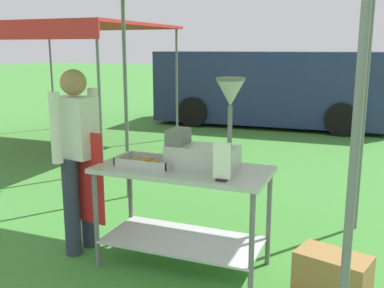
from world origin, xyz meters
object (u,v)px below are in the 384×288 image
Objects in this scene: donut_cart at (183,195)px; donut_tray at (147,163)px; supply_crate at (332,278)px; neighbour_tent at (65,28)px; donut_fryer at (207,141)px; vendor at (78,152)px; van_navy at (271,87)px; menu_sign at (222,164)px.

donut_cart is 0.39m from donut_tray.
supply_crate is (1.49, -0.07, -0.68)m from donut_tray.
neighbour_tent is at bearing 143.79° from supply_crate.
donut_cart is at bearing -165.24° from donut_fryer.
donut_tray is at bearing 1.01° from vendor.
donut_tray reaches higher than donut_cart.
neighbour_tent is (-2.85, -3.80, 1.23)m from van_navy.
van_navy is at bearing 97.98° from donut_fryer.
donut_tray is 1.66× the size of menu_sign.
donut_fryer is at bearing 14.76° from donut_cart.
donut_cart is at bearing 9.60° from donut_tray.
donut_tray is 0.72m from menu_sign.
vendor reaches higher than donut_cart.
neighbour_tent reaches higher than supply_crate.
donut_fryer is 0.14× the size of van_navy.
donut_fryer is 2.55× the size of menu_sign.
menu_sign is (0.69, -0.18, 0.10)m from donut_tray.
menu_sign is 0.51× the size of supply_crate.
donut_fryer is at bearing 11.63° from donut_tray.
supply_crate is (1.01, -0.17, -0.89)m from donut_fryer.
menu_sign is 0.05× the size of van_navy.
donut_fryer is 0.23× the size of neighbour_tent.
vendor reaches higher than donut_tray.
vendor is 4.60m from neighbour_tent.
donut_cart is 1.94× the size of donut_fryer.
neighbour_tent is at bearing 136.81° from donut_cart.
van_navy is at bearing 105.34° from supply_crate.
donut_tray reaches higher than supply_crate.
donut_tray is 7.32m from van_navy.
donut_fryer is 0.37m from menu_sign.
donut_fryer is 5.24m from neighbour_tent.
supply_crate is (1.20, -0.12, -0.43)m from donut_cart.
vendor is (-1.14, -0.11, -0.17)m from donut_fryer.
donut_fryer is 1.36m from supply_crate.
donut_fryer is at bearing -41.39° from neighbour_tent.
donut_tray is 0.65× the size of donut_fryer.
supply_crate is at bearing -9.33° from donut_fryer.
menu_sign reaches higher than donut_tray.
van_navy is at bearing 53.16° from neighbour_tent.
vendor is at bearing -176.35° from donut_cart.
neighbour_tent reaches higher than donut_tray.
donut_cart is at bearing -43.19° from neighbour_tent.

